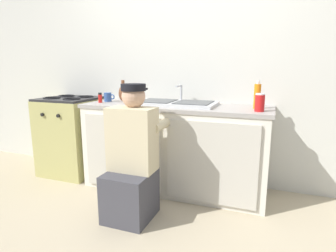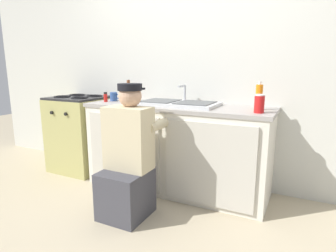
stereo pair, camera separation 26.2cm
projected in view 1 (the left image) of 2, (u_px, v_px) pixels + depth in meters
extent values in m
plane|color=tan|center=(164.00, 199.00, 2.67)|extent=(12.00, 12.00, 0.00)
cube|color=silver|center=(186.00, 66.00, 3.01)|extent=(6.00, 0.10, 2.50)
cube|color=silver|center=(175.00, 149.00, 2.86)|extent=(1.82, 0.60, 0.83)
cube|color=beige|center=(122.00, 153.00, 2.73)|extent=(0.80, 0.02, 0.73)
cube|color=beige|center=(211.00, 164.00, 2.43)|extent=(0.80, 0.02, 0.73)
cube|color=#9E9993|center=(175.00, 107.00, 2.77)|extent=(1.86, 0.62, 0.04)
cube|color=silver|center=(175.00, 103.00, 2.77)|extent=(0.80, 0.44, 0.03)
cube|color=#4C4F51|center=(157.00, 101.00, 2.83)|extent=(0.33, 0.35, 0.01)
cube|color=#4C4F51|center=(194.00, 102.00, 2.70)|extent=(0.33, 0.35, 0.01)
cylinder|color=#B7BABF|center=(181.00, 94.00, 2.93)|extent=(0.02, 0.02, 0.18)
cylinder|color=#B7BABF|center=(179.00, 86.00, 2.83)|extent=(0.02, 0.16, 0.02)
cube|color=tan|center=(72.00, 136.00, 3.30)|extent=(0.61, 0.60, 0.87)
cube|color=#262628|center=(69.00, 99.00, 3.21)|extent=(0.59, 0.59, 0.02)
torus|color=black|center=(52.00, 98.00, 3.15)|extent=(0.19, 0.19, 0.02)
torus|color=black|center=(72.00, 99.00, 3.05)|extent=(0.19, 0.19, 0.02)
torus|color=black|center=(67.00, 96.00, 3.37)|extent=(0.19, 0.19, 0.02)
torus|color=black|center=(85.00, 97.00, 3.27)|extent=(0.19, 0.19, 0.02)
cylinder|color=black|center=(42.00, 115.00, 2.99)|extent=(0.04, 0.02, 0.04)
cylinder|color=black|center=(58.00, 116.00, 2.92)|extent=(0.04, 0.02, 0.04)
cube|color=#3F3F47|center=(130.00, 195.00, 2.31)|extent=(0.36, 0.40, 0.40)
cube|color=beige|center=(132.00, 139.00, 2.27)|extent=(0.38, 0.22, 0.52)
sphere|color=tan|center=(134.00, 96.00, 2.24)|extent=(0.19, 0.19, 0.19)
cylinder|color=black|center=(133.00, 87.00, 2.22)|extent=(0.20, 0.20, 0.06)
cube|color=black|center=(138.00, 89.00, 2.31)|extent=(0.13, 0.09, 0.02)
cylinder|color=beige|center=(126.00, 122.00, 2.50)|extent=(0.08, 0.30, 0.08)
cylinder|color=beige|center=(161.00, 125.00, 2.38)|extent=(0.08, 0.30, 0.08)
cylinder|color=orange|center=(257.00, 96.00, 2.50)|extent=(0.06, 0.06, 0.22)
cylinder|color=white|center=(258.00, 82.00, 2.48)|extent=(0.03, 0.03, 0.03)
cylinder|color=#335699|center=(108.00, 97.00, 3.05)|extent=(0.08, 0.08, 0.09)
torus|color=#335699|center=(112.00, 97.00, 3.03)|extent=(0.06, 0.01, 0.06)
cylinder|color=red|center=(100.00, 99.00, 2.94)|extent=(0.04, 0.04, 0.08)
cylinder|color=black|center=(100.00, 94.00, 2.93)|extent=(0.04, 0.04, 0.02)
cylinder|color=red|center=(260.00, 103.00, 2.35)|extent=(0.08, 0.08, 0.14)
cylinder|color=white|center=(260.00, 94.00, 2.33)|extent=(0.08, 0.08, 0.01)
ellipsoid|color=brown|center=(123.00, 94.00, 3.05)|extent=(0.10, 0.10, 0.17)
cylinder|color=brown|center=(123.00, 83.00, 3.03)|extent=(0.04, 0.04, 0.06)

